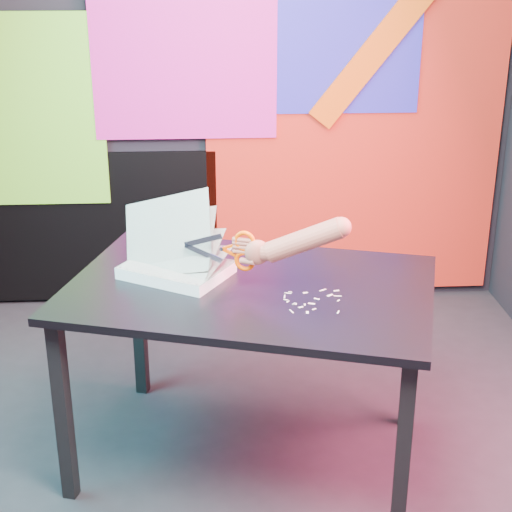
{
  "coord_description": "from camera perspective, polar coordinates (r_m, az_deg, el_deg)",
  "views": [
    {
      "loc": [
        -0.12,
        -2.66,
        1.9
      ],
      "look_at": [
        0.03,
        -0.06,
        0.87
      ],
      "focal_mm": 55.0,
      "sensor_mm": 36.0,
      "label": 1
    }
  ],
  "objects": [
    {
      "name": "backdrop",
      "position": [
        4.23,
        -0.79,
        8.73
      ],
      "size": [
        2.88,
        0.05,
        2.08
      ],
      "color": "red",
      "rests_on": "ground"
    },
    {
      "name": "scissors",
      "position": [
        2.77,
        -1.2,
        0.4
      ],
      "size": [
        0.26,
        0.1,
        0.15
      ],
      "rotation": [
        0.0,
        0.0,
        -0.34
      ],
      "color": "#B4BBD4",
      "rests_on": "printout_stack"
    },
    {
      "name": "work_table",
      "position": [
        2.89,
        -0.42,
        -3.55
      ],
      "size": [
        1.5,
        1.2,
        0.75
      ],
      "rotation": [
        0.0,
        0.0,
        -0.28
      ],
      "color": "black",
      "rests_on": "ground"
    },
    {
      "name": "room",
      "position": [
        2.71,
        -0.75,
        9.95
      ],
      "size": [
        3.01,
        3.01,
        2.71
      ],
      "color": "#2B2A2D",
      "rests_on": "ground"
    },
    {
      "name": "printout_stack",
      "position": [
        2.94,
        -5.85,
        -0.81
      ],
      "size": [
        0.45,
        0.42,
        0.35
      ],
      "rotation": [
        0.0,
        0.0,
        -0.54
      ],
      "color": "white",
      "rests_on": "work_table"
    },
    {
      "name": "hand_forearm",
      "position": [
        2.7,
        2.96,
        1.03
      ],
      "size": [
        0.39,
        0.17,
        0.2
      ],
      "rotation": [
        0.0,
        0.0,
        -0.34
      ],
      "color": "#9E4A37",
      "rests_on": "work_table"
    },
    {
      "name": "paper_clippings",
      "position": [
        2.74,
        4.04,
        -3.2
      ],
      "size": [
        0.21,
        0.21,
        0.0
      ],
      "color": "silver",
      "rests_on": "work_table"
    }
  ]
}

